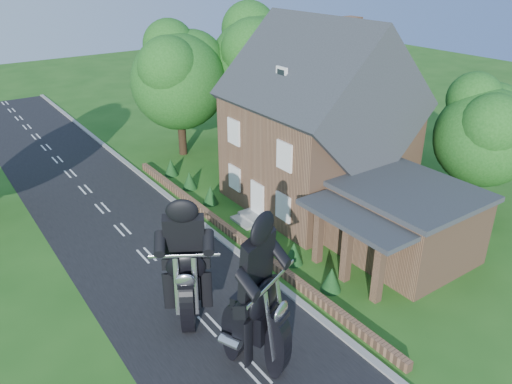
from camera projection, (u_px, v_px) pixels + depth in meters
ground at (211, 325)px, 19.17m from camera, size 120.00×120.00×0.00m
road at (211, 325)px, 19.16m from camera, size 7.00×80.00×0.02m
kerb at (285, 290)px, 21.04m from camera, size 0.30×80.00×0.12m
garden_wall at (234, 234)px, 25.01m from camera, size 0.30×22.00×0.40m
house at (318, 128)px, 27.20m from camera, size 9.54×8.64×10.24m
annex at (403, 222)px, 22.96m from camera, size 7.05×5.94×3.44m
tree_annex_side at (488, 128)px, 26.15m from camera, size 5.64×5.20×7.48m
tree_house_right at (364, 88)px, 31.98m from camera, size 6.51×6.00×8.40m
tree_behind_house at (264, 58)px, 35.80m from camera, size 7.81×7.20×10.08m
tree_behind_left at (183, 72)px, 33.61m from camera, size 6.94×6.40×9.16m
shrub_a at (331, 279)px, 20.95m from camera, size 0.90×0.90×1.10m
shrub_b at (294, 253)px, 22.80m from camera, size 0.90×0.90×1.10m
shrub_c at (262, 231)px, 24.65m from camera, size 0.90×0.90×1.10m
shrub_d at (211, 195)px, 28.34m from camera, size 0.90×0.90×1.10m
shrub_e at (190, 180)px, 30.19m from camera, size 0.90×0.90×1.10m
shrub_f at (171, 167)px, 32.03m from camera, size 0.90×0.90×1.10m
motorcycle_lead at (256, 345)px, 16.92m from camera, size 1.22×1.97×1.80m
motorcycle_follow at (189, 303)px, 19.13m from camera, size 1.26×1.68×1.59m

